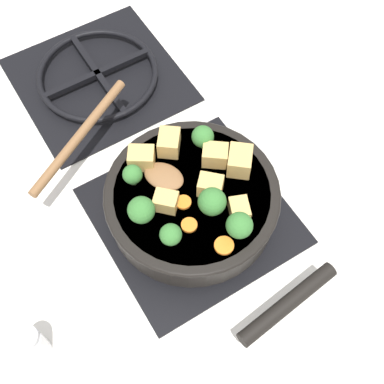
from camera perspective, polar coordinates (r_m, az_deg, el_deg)
ground_plane at (r=0.93m, az=0.00°, el=-2.58°), size 2.40×2.40×0.00m
front_burner_grate at (r=0.92m, az=0.00°, el=-2.24°), size 0.31×0.31×0.03m
rear_burner_grate at (r=1.11m, az=-9.98°, el=12.03°), size 0.31×0.31×0.03m
skillet_pan at (r=0.88m, az=0.11°, el=-0.95°), size 0.29×0.39×0.06m
wooden_spoon at (r=0.90m, az=-8.45°, el=4.26°), size 0.24×0.26×0.02m
tofu_cube_center_large at (r=0.87m, az=5.19°, el=3.25°), size 0.06×0.06×0.04m
tofu_cube_near_handle at (r=0.87m, az=2.48°, el=3.95°), size 0.05×0.05×0.03m
tofu_cube_east_chunk at (r=0.83m, az=-2.90°, el=-0.87°), size 0.05×0.05×0.03m
tofu_cube_west_chunk at (r=0.84m, az=1.98°, el=0.67°), size 0.05×0.05×0.03m
tofu_cube_back_piece at (r=0.87m, az=-5.42°, el=3.62°), size 0.05×0.05×0.03m
tofu_cube_front_piece at (r=0.89m, az=-2.47°, el=5.30°), size 0.05×0.06×0.03m
tofu_cube_mid_small at (r=0.83m, az=5.06°, el=-1.92°), size 0.04×0.04×0.03m
broccoli_floret_near_spoon at (r=0.81m, az=-5.55°, el=-1.76°), size 0.04×0.04×0.05m
broccoli_floret_center_top at (r=0.85m, az=-6.36°, el=1.84°), size 0.03×0.03×0.04m
broccoli_floret_east_rim at (r=0.88m, az=1.15°, el=5.91°), size 0.04×0.04×0.04m
broccoli_floret_west_rim at (r=0.81m, az=2.16°, el=-1.04°), size 0.04×0.04×0.05m
broccoli_floret_north_edge at (r=0.79m, az=-2.29°, el=-4.58°), size 0.03×0.03×0.04m
broccoli_floret_south_cluster at (r=0.80m, az=5.08°, el=-3.58°), size 0.04×0.04×0.05m
carrot_slice_orange_thin at (r=0.84m, az=-0.92°, el=-1.10°), size 0.02×0.02×0.01m
carrot_slice_near_center at (r=0.82m, az=-0.30°, el=-3.55°), size 0.03×0.03×0.01m
carrot_slice_edge_slice at (r=0.81m, az=3.44°, el=-5.73°), size 0.03×0.03×0.01m
salt_shaker at (r=0.84m, az=-16.54°, el=-15.31°), size 0.04×0.04×0.09m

